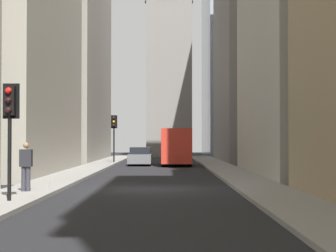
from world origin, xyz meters
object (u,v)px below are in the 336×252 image
Objects in this scene: delivery_truck at (176,147)px; pedestrian at (26,164)px; hatchback_grey at (140,157)px; traffic_light_foreground at (10,114)px; discarded_bottle at (50,186)px; traffic_light_midblock at (114,128)px.

pedestrian is at bearing 166.37° from delivery_truck.
hatchback_grey is 28.18m from traffic_light_foreground.
delivery_truck is 23.63m from discarded_bottle.
traffic_light_foreground reaches higher than delivery_truck.
pedestrian is 6.60× the size of discarded_bottle.
discarded_bottle is (-23.68, 2.35, -0.42)m from hatchback_grey.
traffic_light_midblock is at bearing -0.72° from traffic_light_foreground.
traffic_light_midblock reaches higher than delivery_truck.
delivery_truck is 1.50× the size of hatchback_grey.
pedestrian reaches higher than hatchback_grey.
hatchback_grey is 1.18× the size of traffic_light_foreground.
traffic_light_midblock is 14.54× the size of discarded_bottle.
discarded_bottle is (1.01, -0.68, -0.87)m from pedestrian.
delivery_truck reaches higher than hatchback_grey.
discarded_bottle is at bearing -33.95° from pedestrian.
discarded_bottle is (4.28, -0.40, -2.55)m from traffic_light_foreground.
discarded_bottle is at bearing 167.40° from delivery_truck.
traffic_light_midblock is at bearing -1.39° from pedestrian.
hatchback_grey is 2.41× the size of pedestrian.
delivery_truck is 27.90m from traffic_light_foreground.
traffic_light_foreground reaches higher than discarded_bottle.
traffic_light_foreground is at bearing -175.11° from pedestrian.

